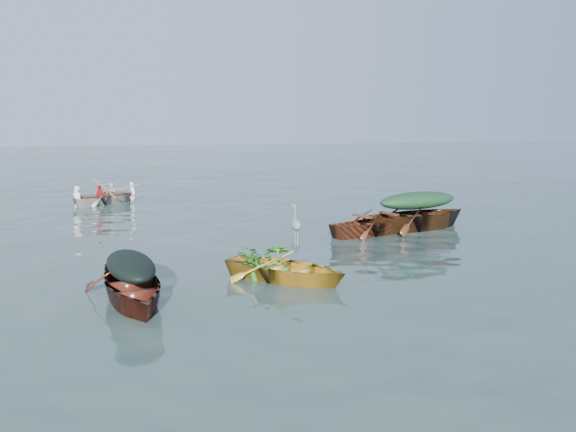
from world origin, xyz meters
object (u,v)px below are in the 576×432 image
yellow_dinghy (286,281)px  rowed_boat (106,204)px  dark_covered_boat (132,301)px  heron (296,232)px  open_wooden_boat (375,234)px  green_tarp_boat (417,229)px

yellow_dinghy → rowed_boat: 13.07m
yellow_dinghy → dark_covered_boat: bearing=145.1°
yellow_dinghy → heron: heron is taller
open_wooden_boat → rowed_boat: (-7.93, 8.32, 0.00)m
yellow_dinghy → open_wooden_boat: open_wooden_boat is taller
green_tarp_boat → rowed_boat: (-9.46, 7.95, 0.00)m
green_tarp_boat → heron: 6.38m
open_wooden_boat → heron: (-3.37, -3.62, 0.91)m
rowed_boat → dark_covered_boat: bearing=152.8°
yellow_dinghy → dark_covered_boat: dark_covered_boat is taller
yellow_dinghy → heron: (0.34, 0.43, 0.91)m
open_wooden_boat → heron: bearing=120.1°
open_wooden_boat → green_tarp_boat: bearing=-93.5°
dark_covered_boat → green_tarp_boat: green_tarp_boat is taller
dark_covered_boat → heron: heron is taller
dark_covered_boat → heron: size_ratio=4.25×
green_tarp_boat → heron: size_ratio=5.49×
heron → green_tarp_boat: bearing=-7.1°
dark_covered_boat → open_wooden_boat: size_ratio=0.95×
green_tarp_boat → open_wooden_boat: 1.57m
yellow_dinghy → dark_covered_boat: (-3.04, -0.61, 0.00)m
green_tarp_boat → open_wooden_boat: green_tarp_boat is taller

